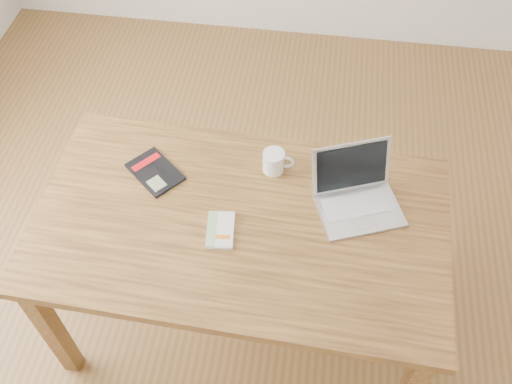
# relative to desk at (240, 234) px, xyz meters

# --- Properties ---
(room) EXTENTS (4.04, 4.04, 2.70)m
(room) POSITION_rel_desk_xyz_m (-0.03, 0.15, 0.69)
(room) COLOR brown
(room) RESTS_ON ground
(desk) EXTENTS (1.52, 0.91, 0.75)m
(desk) POSITION_rel_desk_xyz_m (0.00, 0.00, 0.00)
(desk) COLOR brown
(desk) RESTS_ON ground
(white_guidebook) EXTENTS (0.11, 0.17, 0.01)m
(white_guidebook) POSITION_rel_desk_xyz_m (-0.06, -0.05, 0.10)
(white_guidebook) COLOR silver
(white_guidebook) RESTS_ON desk
(black_guidebook) EXTENTS (0.25, 0.25, 0.01)m
(black_guidebook) POSITION_rel_desk_xyz_m (-0.36, 0.18, 0.10)
(black_guidebook) COLOR black
(black_guidebook) RESTS_ON desk
(laptop) EXTENTS (0.37, 0.36, 0.20)m
(laptop) POSITION_rel_desk_xyz_m (0.41, 0.14, 0.13)
(laptop) COLOR silver
(laptop) RESTS_ON desk
(coffee_mug) EXTENTS (0.12, 0.08, 0.09)m
(coffee_mug) POSITION_rel_desk_xyz_m (0.09, 0.26, 0.14)
(coffee_mug) COLOR white
(coffee_mug) RESTS_ON desk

